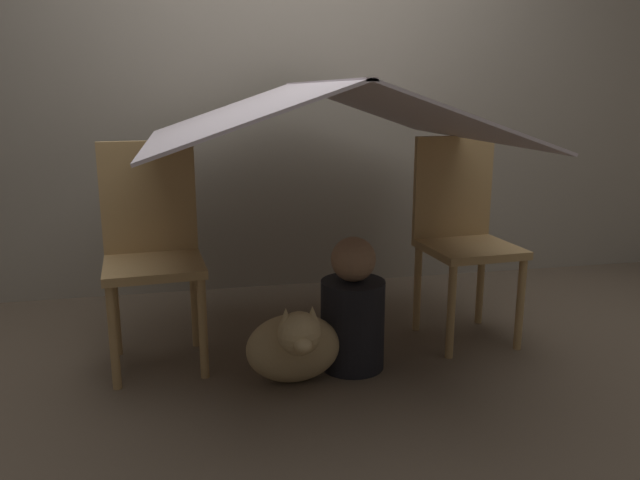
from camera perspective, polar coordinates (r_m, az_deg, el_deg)
The scene contains 7 objects.
ground_plane at distance 2.71m, azimuth 0.91°, elevation -11.81°, with size 8.80×8.80×0.00m, color brown.
wall_back at distance 3.69m, azimuth -3.53°, elevation 14.90°, with size 7.00×0.05×2.50m.
chair_left at distance 2.75m, azimuth -15.10°, elevation -0.42°, with size 0.43×0.43×0.95m.
chair_right at distance 3.02m, azimuth 12.86°, elevation 0.93°, with size 0.43×0.43×0.95m.
sheet_canopy at distance 2.65m, azimuth 0.00°, elevation 11.68°, with size 1.42×1.50×0.25m.
person_front at distance 2.66m, azimuth 3.01°, elevation -6.60°, with size 0.27×0.27×0.57m.
dog at distance 2.52m, azimuth -2.34°, elevation -9.56°, with size 0.38×0.36×0.37m.
Camera 1 is at (-0.55, -2.39, 1.16)m, focal length 35.00 mm.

